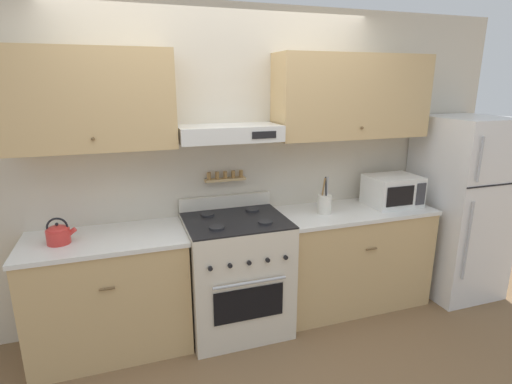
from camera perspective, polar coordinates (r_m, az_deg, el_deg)
ground_plane at (r=3.31m, az=-1.34°, el=-20.93°), size 16.00×16.00×0.00m
wall_back at (r=3.27m, az=-3.65°, el=6.79°), size 5.20×0.46×2.55m
counter_left at (r=3.24m, az=-20.08°, el=-13.43°), size 1.13×0.62×0.90m
counter_right at (r=3.73m, az=13.29°, el=-8.92°), size 1.37×0.62×0.90m
stove_range at (r=3.28m, az=-2.83°, el=-11.57°), size 0.78×0.70×1.05m
refrigerator at (r=4.20m, az=26.96°, el=-1.86°), size 0.67×0.77×1.67m
tea_kettle at (r=3.04m, az=-26.40°, el=-5.35°), size 0.20×0.15×0.19m
microwave at (r=3.76m, az=18.92°, el=0.20°), size 0.44×0.36×0.27m
utensil_crock at (r=3.39m, az=9.77°, el=-1.63°), size 0.12×0.12×0.31m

